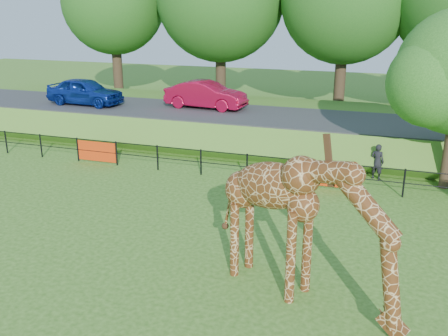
{
  "coord_description": "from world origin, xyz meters",
  "views": [
    {
      "loc": [
        5.31,
        -10.43,
        6.73
      ],
      "look_at": [
        0.61,
        3.34,
        2.0
      ],
      "focal_mm": 40.0,
      "sensor_mm": 36.0,
      "label": 1
    }
  ],
  "objects_px": {
    "car_blue": "(85,91)",
    "visitor": "(377,162)",
    "car_red": "(206,95)",
    "giraffe": "(306,228)"
  },
  "relations": [
    {
      "from": "visitor",
      "to": "car_blue",
      "type": "bearing_deg",
      "value": 3.7
    },
    {
      "from": "car_red",
      "to": "visitor",
      "type": "xyz_separation_m",
      "value": [
        9.3,
        -4.94,
        -1.42
      ]
    },
    {
      "from": "giraffe",
      "to": "visitor",
      "type": "height_order",
      "value": "giraffe"
    },
    {
      "from": "giraffe",
      "to": "car_red",
      "type": "relative_size",
      "value": 1.16
    },
    {
      "from": "car_blue",
      "to": "visitor",
      "type": "bearing_deg",
      "value": -99.99
    },
    {
      "from": "car_red",
      "to": "visitor",
      "type": "relative_size",
      "value": 3.03
    },
    {
      "from": "car_blue",
      "to": "car_red",
      "type": "relative_size",
      "value": 0.99
    },
    {
      "from": "car_blue",
      "to": "car_red",
      "type": "xyz_separation_m",
      "value": [
        6.82,
        1.22,
        -0.02
      ]
    },
    {
      "from": "car_blue",
      "to": "visitor",
      "type": "distance_m",
      "value": 16.6
    },
    {
      "from": "car_red",
      "to": "car_blue",
      "type": "bearing_deg",
      "value": 104.99
    }
  ]
}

